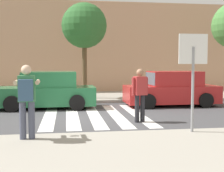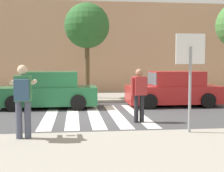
{
  "view_description": "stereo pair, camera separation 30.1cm",
  "coord_description": "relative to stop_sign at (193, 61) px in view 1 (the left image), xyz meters",
  "views": [
    {
      "loc": [
        -1.02,
        -11.08,
        1.9
      ],
      "look_at": [
        0.6,
        -0.2,
        1.1
      ],
      "focal_mm": 50.0,
      "sensor_mm": 36.0,
      "label": 1
    },
    {
      "loc": [
        -0.72,
        -11.12,
        1.9
      ],
      "look_at": [
        0.6,
        -0.2,
        1.1
      ],
      "focal_mm": 50.0,
      "sensor_mm": 36.0,
      "label": 2
    }
  ],
  "objects": [
    {
      "name": "crosswalk_stripe_2",
      "position": [
        -2.19,
        3.73,
        -1.96
      ],
      "size": [
        0.44,
        5.2,
        0.01
      ],
      "primitive_type": "cube",
      "color": "silver",
      "rests_on": "ground"
    },
    {
      "name": "building_facade_far",
      "position": [
        -2.19,
        13.93,
        0.91
      ],
      "size": [
        56.0,
        4.0,
        5.76
      ],
      "primitive_type": "cube",
      "color": "tan",
      "rests_on": "ground"
    },
    {
      "name": "street_tree_center",
      "position": [
        -2.26,
        8.29,
        1.81
      ],
      "size": [
        2.27,
        2.27,
        4.8
      ],
      "color": "brown",
      "rests_on": "sidewalk_far"
    },
    {
      "name": "photographer_with_backpack",
      "position": [
        -4.11,
        -0.21,
        -0.8
      ],
      "size": [
        0.6,
        0.86,
        1.72
      ],
      "color": "#474C60",
      "rests_on": "sidewalk_near"
    },
    {
      "name": "parked_car_green",
      "position": [
        -3.99,
        5.83,
        -1.24
      ],
      "size": [
        4.1,
        1.92,
        1.55
      ],
      "color": "#236B3D",
      "rests_on": "ground"
    },
    {
      "name": "crosswalk_stripe_4",
      "position": [
        -0.59,
        3.73,
        -1.96
      ],
      "size": [
        0.44,
        5.2,
        0.01
      ],
      "primitive_type": "cube",
      "color": "silver",
      "rests_on": "ground"
    },
    {
      "name": "stop_sign",
      "position": [
        0.0,
        0.0,
        0.0
      ],
      "size": [
        0.76,
        0.08,
        2.51
      ],
      "color": "gray",
      "rests_on": "sidewalk_near"
    },
    {
      "name": "ground_plane",
      "position": [
        -2.19,
        3.53,
        -1.96
      ],
      "size": [
        120.0,
        120.0,
        0.0
      ],
      "primitive_type": "plane",
      "color": "#424244"
    },
    {
      "name": "crosswalk_stripe_1",
      "position": [
        -2.99,
        3.73,
        -1.96
      ],
      "size": [
        0.44,
        5.2,
        0.01
      ],
      "primitive_type": "cube",
      "color": "silver",
      "rests_on": "ground"
    },
    {
      "name": "parked_car_red",
      "position": [
        1.5,
        5.83,
        -1.24
      ],
      "size": [
        4.1,
        1.92,
        1.55
      ],
      "color": "red",
      "rests_on": "ground"
    },
    {
      "name": "crosswalk_stripe_0",
      "position": [
        -3.79,
        3.73,
        -1.96
      ],
      "size": [
        0.44,
        5.2,
        0.01
      ],
      "primitive_type": "cube",
      "color": "silver",
      "rests_on": "ground"
    },
    {
      "name": "crosswalk_stripe_3",
      "position": [
        -1.39,
        3.73,
        -1.96
      ],
      "size": [
        0.44,
        5.2,
        0.01
      ],
      "primitive_type": "cube",
      "color": "silver",
      "rests_on": "ground"
    },
    {
      "name": "sidewalk_far",
      "position": [
        -2.19,
        9.53,
        -1.89
      ],
      "size": [
        60.0,
        4.8,
        0.14
      ],
      "primitive_type": "cube",
      "color": "#9E998C",
      "rests_on": "ground"
    },
    {
      "name": "pedestrian_crossing",
      "position": [
        -0.85,
        2.19,
        -0.99
      ],
      "size": [
        0.56,
        0.33,
        1.72
      ],
      "color": "#232328",
      "rests_on": "ground"
    }
  ]
}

